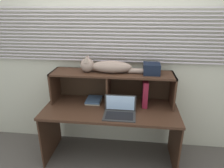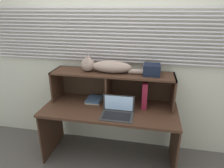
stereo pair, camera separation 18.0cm
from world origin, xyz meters
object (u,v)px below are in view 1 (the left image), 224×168
at_px(book_stack, 94,100).
at_px(storage_box, 152,69).
at_px(cat, 106,66).
at_px(binder_upright, 145,92).
at_px(laptop, 120,111).

relative_size(book_stack, storage_box, 1.28).
xyz_separation_m(cat, storage_box, (0.53, -0.00, -0.01)).
bearing_deg(book_stack, binder_upright, -0.06).
relative_size(cat, binder_upright, 2.55).
xyz_separation_m(laptop, binder_upright, (0.28, 0.29, 0.12)).
bearing_deg(laptop, book_stack, 139.98).
bearing_deg(book_stack, laptop, -40.02).
height_order(binder_upright, storage_box, storage_box).
height_order(laptop, storage_box, storage_box).
bearing_deg(laptop, cat, 123.44).
xyz_separation_m(laptop, book_stack, (-0.35, 0.29, -0.02)).
relative_size(laptop, binder_upright, 1.10).
xyz_separation_m(book_stack, storage_box, (0.68, -0.00, 0.43)).
bearing_deg(binder_upright, laptop, -133.92).
bearing_deg(storage_box, binder_upright, 180.00).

